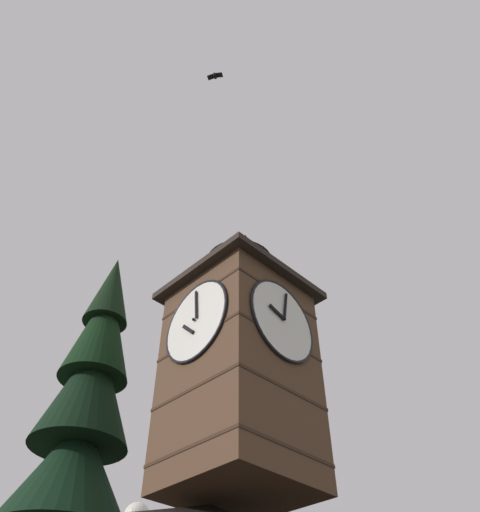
% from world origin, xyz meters
% --- Properties ---
extents(clock_tower, '(4.54, 4.54, 10.34)m').
position_xyz_m(clock_tower, '(-1.26, -0.42, 11.49)').
color(clock_tower, brown).
rests_on(clock_tower, building_main).
extents(pine_tree_behind, '(5.88, 5.88, 18.44)m').
position_xyz_m(pine_tree_behind, '(0.81, -6.29, 7.57)').
color(pine_tree_behind, '#473323').
rests_on(pine_tree_behind, ground_plane).
extents(flying_bird_high, '(0.36, 0.59, 0.16)m').
position_xyz_m(flying_bird_high, '(-4.78, -3.81, 21.98)').
color(flying_bird_high, black).
extents(flying_bird_low, '(0.44, 0.57, 0.14)m').
position_xyz_m(flying_bird_low, '(3.30, 2.93, 19.88)').
color(flying_bird_low, black).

